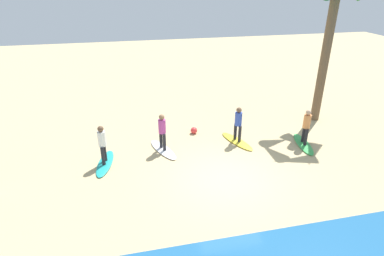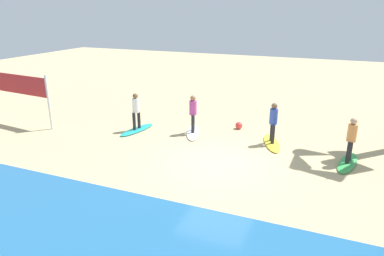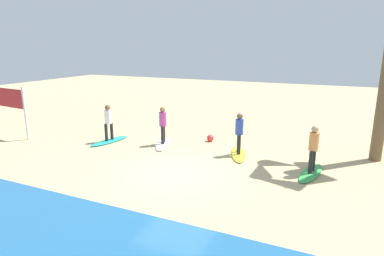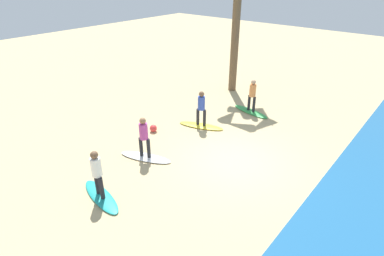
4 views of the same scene
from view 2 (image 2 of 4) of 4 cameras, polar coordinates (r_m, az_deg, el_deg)
The scene contains 10 objects.
ground_plane at distance 12.70m, azimuth 4.20°, elevation -5.86°, with size 60.00×60.00×0.00m, color tan.
surfboard_green at distance 13.85m, azimuth 23.77°, elevation -5.14°, with size 2.10×0.56×0.09m, color green.
surfer_green at distance 13.51m, azimuth 24.32°, elevation -1.28°, with size 0.32×0.45×1.64m.
surfboard_yellow at distance 14.85m, azimuth 12.70°, elevation -2.35°, with size 2.10×0.56×0.09m, color yellow.
surfer_yellow at distance 14.53m, azimuth 12.98°, elevation 1.30°, with size 0.32×0.44×1.64m.
surfboard_white at distance 15.70m, azimuth 0.16°, elevation -0.70°, with size 2.10×0.56×0.09m, color white.
surfer_white at distance 15.40m, azimuth 0.16°, elevation 2.78°, with size 0.32×0.44×1.64m.
surfboard_teal at distance 16.24m, azimuth -8.84°, elevation -0.26°, with size 2.10×0.56×0.09m, color teal.
surfer_teal at distance 15.95m, azimuth -9.02°, elevation 3.11°, with size 0.32×0.45×1.64m.
beach_ball at distance 16.38m, azimuth 7.56°, elevation 0.41°, with size 0.32×0.32×0.32m, color #E53838.
Camera 2 is at (-3.53, 10.99, 5.30)m, focal length 33.10 mm.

